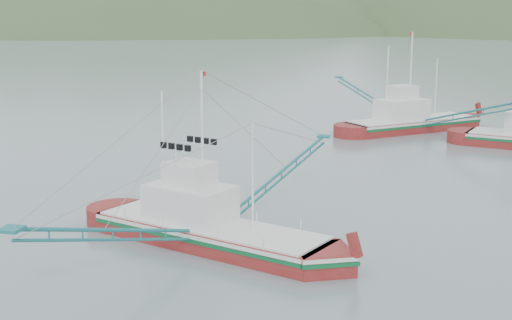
# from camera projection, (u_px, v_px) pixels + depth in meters

# --- Properties ---
(ground) EXTENTS (1200.00, 1200.00, 0.00)m
(ground) POSITION_uv_depth(u_px,v_px,m) (231.00, 238.00, 39.51)
(ground) COLOR slate
(ground) RESTS_ON ground
(main_boat) EXTENTS (14.16, 23.98, 10.08)m
(main_boat) POSITION_uv_depth(u_px,v_px,m) (208.00, 208.00, 38.00)
(main_boat) COLOR maroon
(main_boat) RESTS_ON ground
(bg_boat_far) EXTENTS (21.90, 23.40, 11.05)m
(bg_boat_far) POSITION_uv_depth(u_px,v_px,m) (412.00, 108.00, 74.17)
(bg_boat_far) COLOR maroon
(bg_boat_far) RESTS_ON ground
(headland_left) EXTENTS (448.00, 308.00, 210.00)m
(headland_left) POSITION_uv_depth(u_px,v_px,m) (98.00, 32.00, 422.75)
(headland_left) COLOR #385029
(headland_left) RESTS_ON ground
(ridge_distant) EXTENTS (960.00, 400.00, 240.00)m
(ridge_distant) POSITION_uv_depth(u_px,v_px,m) (452.00, 26.00, 566.23)
(ridge_distant) COLOR slate
(ridge_distant) RESTS_ON ground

